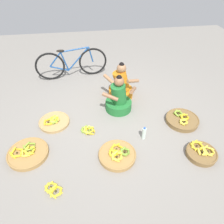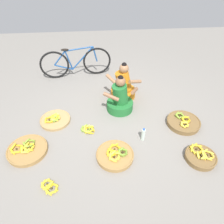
# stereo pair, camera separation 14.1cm
# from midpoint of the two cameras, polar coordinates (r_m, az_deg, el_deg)

# --- Properties ---
(ground_plane) EXTENTS (10.00, 10.00, 0.00)m
(ground_plane) POSITION_cam_midpoint_polar(r_m,az_deg,el_deg) (3.95, -1.43, -2.07)
(ground_plane) COLOR gray
(vendor_woman_front) EXTENTS (0.71, 0.53, 0.77)m
(vendor_woman_front) POSITION_cam_midpoint_polar(r_m,az_deg,el_deg) (4.05, 0.86, 3.58)
(vendor_woman_front) COLOR #237233
(vendor_woman_front) RESTS_ON ground
(vendor_woman_behind) EXTENTS (0.73, 0.54, 0.80)m
(vendor_woman_behind) POSITION_cam_midpoint_polar(r_m,az_deg,el_deg) (4.41, 1.55, 7.14)
(vendor_woman_behind) COLOR orange
(vendor_woman_behind) RESTS_ON ground
(bicycle_leaning) EXTENTS (1.70, 0.24, 0.73)m
(bicycle_leaning) POSITION_cam_midpoint_polar(r_m,az_deg,el_deg) (5.19, -11.81, 12.94)
(bicycle_leaning) COLOR black
(bicycle_leaning) RESTS_ON ground
(banana_basket_front_right) EXTENTS (0.61, 0.61, 0.16)m
(banana_basket_front_right) POSITION_cam_midpoint_polar(r_m,az_deg,el_deg) (4.06, 17.80, -2.04)
(banana_basket_front_right) COLOR brown
(banana_basket_front_right) RESTS_ON ground
(banana_basket_back_center) EXTENTS (0.48, 0.48, 0.17)m
(banana_basket_back_center) POSITION_cam_midpoint_polar(r_m,az_deg,el_deg) (3.58, 22.35, -10.39)
(banana_basket_back_center) COLOR brown
(banana_basket_back_center) RESTS_ON ground
(banana_basket_front_center) EXTENTS (0.59, 0.59, 0.16)m
(banana_basket_front_center) POSITION_cam_midpoint_polar(r_m,az_deg,el_deg) (3.31, 0.24, -11.70)
(banana_basket_front_center) COLOR #A87F47
(banana_basket_front_center) RESTS_ON ground
(banana_basket_back_left) EXTENTS (0.56, 0.56, 0.13)m
(banana_basket_back_left) POSITION_cam_midpoint_polar(r_m,az_deg,el_deg) (4.01, -16.61, -2.58)
(banana_basket_back_left) COLOR tan
(banana_basket_back_left) RESTS_ON ground
(banana_basket_mid_left) EXTENTS (0.64, 0.64, 0.15)m
(banana_basket_mid_left) POSITION_cam_midpoint_polar(r_m,az_deg,el_deg) (3.61, -23.20, -10.38)
(banana_basket_mid_left) COLOR #A87F47
(banana_basket_mid_left) RESTS_ON ground
(loose_bananas_front_left) EXTENTS (0.28, 0.28, 0.09)m
(loose_bananas_front_left) POSITION_cam_midpoint_polar(r_m,az_deg,el_deg) (3.13, -17.29, -19.68)
(loose_bananas_front_left) COLOR yellow
(loose_bananas_front_left) RESTS_ON ground
(loose_bananas_mid_right) EXTENTS (0.27, 0.24, 0.09)m
(loose_bananas_mid_right) POSITION_cam_midpoint_polar(r_m,az_deg,el_deg) (3.74, -7.72, -4.95)
(loose_bananas_mid_right) COLOR gold
(loose_bananas_mid_right) RESTS_ON ground
(water_bottle) EXTENTS (0.07, 0.07, 0.25)m
(water_bottle) POSITION_cam_midpoint_polar(r_m,az_deg,el_deg) (3.55, 7.66, -5.86)
(water_bottle) COLOR silver
(water_bottle) RESTS_ON ground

